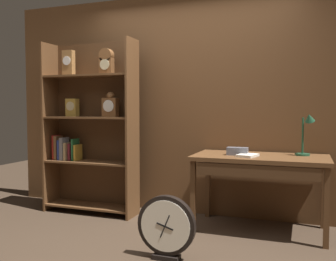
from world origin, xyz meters
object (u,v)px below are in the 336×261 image
desk_lamp (306,132)px  round_clock_large (166,227)px  workbench (260,164)px  bookshelf (90,127)px  toolbox_small (237,151)px  open_repair_manual (248,155)px

desk_lamp → round_clock_large: desk_lamp is taller
workbench → desk_lamp: size_ratio=3.02×
bookshelf → workbench: 2.03m
desk_lamp → toolbox_small: size_ratio=2.12×
bookshelf → toolbox_small: 1.79m
bookshelf → open_repair_manual: bearing=-4.5°
desk_lamp → toolbox_small: desk_lamp is taller
round_clock_large → desk_lamp: bearing=47.2°
bookshelf → toolbox_small: bookshelf is taller
toolbox_small → open_repair_manual: bearing=-35.6°
bookshelf → desk_lamp: (2.43, 0.11, -0.01)m
workbench → desk_lamp: bearing=20.4°
workbench → open_repair_manual: 0.18m
round_clock_large → bookshelf: bearing=142.5°
workbench → round_clock_large: bearing=-122.7°
toolbox_small → open_repair_manual: (0.11, -0.08, -0.03)m
workbench → open_repair_manual: open_repair_manual is taller
open_repair_manual → round_clock_large: size_ratio=0.41×
workbench → desk_lamp: (0.43, 0.16, 0.33)m
desk_lamp → round_clock_large: size_ratio=0.83×
open_repair_manual → desk_lamp: bearing=41.5°
toolbox_small → round_clock_large: size_ratio=0.39×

